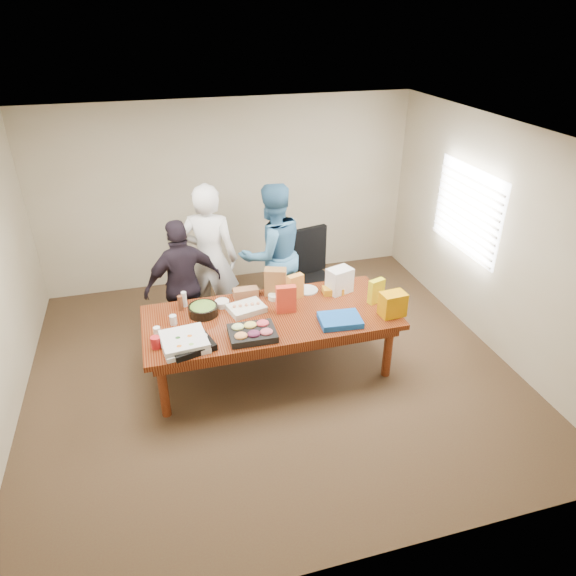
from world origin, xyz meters
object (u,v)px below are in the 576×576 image
object	(u,v)px
office_chair	(314,279)
salad_bowl	(203,310)
conference_table	(271,343)
person_center	(210,259)
person_right	(272,254)
sheet_cake	(246,308)

from	to	relation	value
office_chair	salad_bowl	distance (m)	1.75
conference_table	office_chair	xyz separation A→B (m)	(0.83, 1.00, 0.21)
conference_table	person_center	distance (m)	1.39
conference_table	office_chair	bearing A→B (deg)	50.04
conference_table	person_right	distance (m)	1.32
person_center	sheet_cake	distance (m)	1.04
office_chair	salad_bowl	world-z (taller)	office_chair
conference_table	person_right	bearing A→B (deg)	75.11
office_chair	person_center	distance (m)	1.40
sheet_cake	office_chair	bearing A→B (deg)	23.59
person_center	sheet_cake	world-z (taller)	person_center
office_chair	sheet_cake	distance (m)	1.38
person_center	conference_table	bearing A→B (deg)	133.56
person_right	person_center	bearing A→B (deg)	-14.47
office_chair	salad_bowl	xyz separation A→B (m)	(-1.56, -0.77, 0.22)
conference_table	salad_bowl	size ratio (longest dim) A/B	8.45
conference_table	sheet_cake	bearing A→B (deg)	146.05
office_chair	person_center	bearing A→B (deg)	160.75
person_center	sheet_cake	xyz separation A→B (m)	(0.26, -0.99, -0.20)
sheet_cake	conference_table	bearing A→B (deg)	-48.04
conference_table	person_center	world-z (taller)	person_center
office_chair	sheet_cake	bearing A→B (deg)	-154.95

